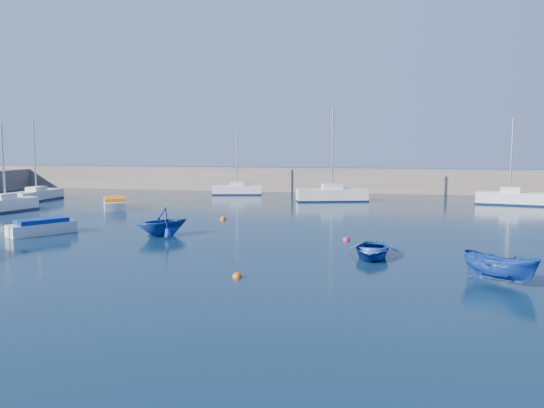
% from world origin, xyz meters
% --- Properties ---
extents(ground, '(220.00, 220.00, 0.00)m').
position_xyz_m(ground, '(0.00, 0.00, 0.00)').
color(ground, '#0C2236').
rests_on(ground, ground).
extents(back_wall, '(96.00, 4.50, 2.60)m').
position_xyz_m(back_wall, '(0.00, 46.00, 1.30)').
color(back_wall, '#7A6A5D').
rests_on(back_wall, ground).
extents(sailboat_3, '(2.90, 5.45, 7.09)m').
position_xyz_m(sailboat_3, '(-25.70, 21.83, 0.59)').
color(sailboat_3, silver).
rests_on(sailboat_3, ground).
extents(sailboat_4, '(1.96, 6.26, 8.11)m').
position_xyz_m(sailboat_4, '(-28.61, 30.10, 0.55)').
color(sailboat_4, silver).
rests_on(sailboat_4, ground).
extents(sailboat_5, '(5.53, 2.51, 7.15)m').
position_xyz_m(sailboat_5, '(-10.80, 39.69, 0.56)').
color(sailboat_5, silver).
rests_on(sailboat_5, ground).
extents(sailboat_6, '(7.08, 3.67, 9.03)m').
position_xyz_m(sailboat_6, '(-0.07, 35.10, 0.67)').
color(sailboat_6, silver).
rests_on(sailboat_6, ground).
extents(sailboat_7, '(6.04, 2.66, 7.87)m').
position_xyz_m(sailboat_7, '(16.15, 35.14, 0.65)').
color(sailboat_7, silver).
rests_on(sailboat_7, ground).
extents(motorboat_1, '(3.33, 4.05, 0.97)m').
position_xyz_m(motorboat_1, '(-16.22, 12.78, 0.45)').
color(motorboat_1, silver).
rests_on(motorboat_1, ground).
extents(motorboat_2, '(3.91, 5.11, 1.01)m').
position_xyz_m(motorboat_2, '(-17.98, 25.55, 0.47)').
color(motorboat_2, silver).
rests_on(motorboat_2, ground).
extents(dinghy_center, '(2.75, 3.66, 0.72)m').
position_xyz_m(dinghy_center, '(3.89, 9.81, 0.36)').
color(dinghy_center, navy).
rests_on(dinghy_center, ground).
extents(dinghy_left, '(4.25, 4.30, 1.72)m').
position_xyz_m(dinghy_left, '(-8.66, 13.67, 0.86)').
color(dinghy_left, navy).
rests_on(dinghy_left, ground).
extents(dinghy_right, '(3.22, 2.91, 1.23)m').
position_xyz_m(dinghy_right, '(8.98, 5.93, 0.61)').
color(dinghy_right, navy).
rests_on(dinghy_right, ground).
extents(buoy_0, '(0.41, 0.41, 0.41)m').
position_xyz_m(buoy_0, '(-1.63, 4.74, 0.00)').
color(buoy_0, '#D2580B').
rests_on(buoy_0, ground).
extents(buoy_1, '(0.42, 0.42, 0.42)m').
position_xyz_m(buoy_1, '(2.42, 14.18, 0.00)').
color(buoy_1, red).
rests_on(buoy_1, ground).
extents(buoy_3, '(0.48, 0.48, 0.48)m').
position_xyz_m(buoy_3, '(-6.99, 21.07, 0.00)').
color(buoy_3, '#D2580B').
rests_on(buoy_3, ground).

